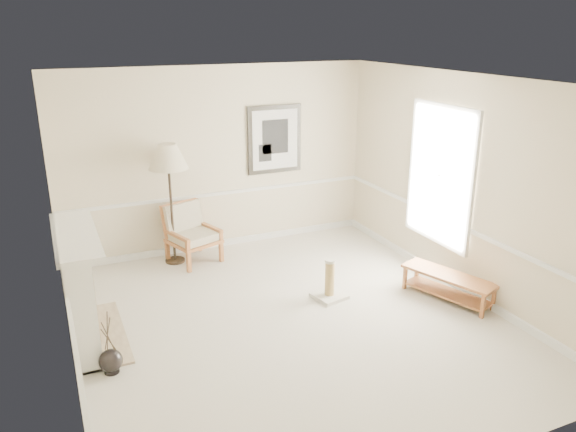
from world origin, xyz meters
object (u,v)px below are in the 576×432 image
(floor_vase, at_px, (111,361))
(bench, at_px, (448,283))
(armchair, at_px, (189,230))
(scratching_post, at_px, (329,286))
(floor_lamp, at_px, (168,160))

(floor_vase, height_order, bench, floor_vase)
(floor_vase, bearing_deg, armchair, 59.45)
(bench, bearing_deg, armchair, 135.61)
(bench, bearing_deg, scratching_post, 154.50)
(floor_lamp, bearing_deg, floor_vase, -116.25)
(armchair, relative_size, scratching_post, 1.60)
(scratching_post, bearing_deg, floor_lamp, 128.15)
(floor_lamp, xyz_separation_m, scratching_post, (1.60, -2.04, -1.43))
(floor_vase, bearing_deg, scratching_post, 11.22)
(scratching_post, bearing_deg, bench, -25.50)
(floor_vase, xyz_separation_m, armchair, (1.54, 2.60, 0.35))
(armchair, distance_m, scratching_post, 2.46)
(floor_vase, distance_m, armchair, 3.04)
(floor_lamp, relative_size, scratching_post, 3.31)
(floor_vase, distance_m, bench, 4.30)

